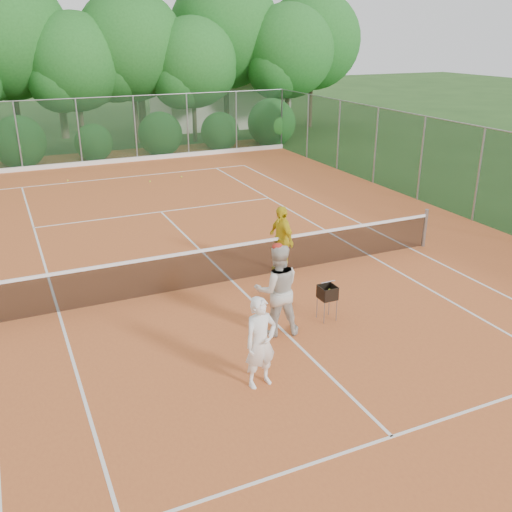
{
  "coord_description": "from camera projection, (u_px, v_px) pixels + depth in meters",
  "views": [
    {
      "loc": [
        -4.82,
        -11.95,
        5.76
      ],
      "look_at": [
        0.1,
        -1.2,
        1.1
      ],
      "focal_mm": 40.0,
      "sensor_mm": 36.0,
      "label": 1
    }
  ],
  "objects": [
    {
      "name": "tropical_treeline",
      "position": [
        109.0,
        45.0,
        29.87
      ],
      "size": [
        32.1,
        8.49,
        15.03
      ],
      "color": "brown",
      "rests_on": "ground"
    },
    {
      "name": "stray_ball_a",
      "position": [
        68.0,
        180.0,
        23.46
      ],
      "size": [
        0.07,
        0.07,
        0.07
      ],
      "primitive_type": "sphere",
      "color": "yellow",
      "rests_on": "clay_court"
    },
    {
      "name": "player_center_grp",
      "position": [
        277.0,
        290.0,
        11.33
      ],
      "size": [
        1.08,
        0.93,
        1.94
      ],
      "color": "beige",
      "rests_on": "clay_court"
    },
    {
      "name": "fence_back",
      "position": [
        108.0,
        131.0,
        26.22
      ],
      "size": [
        18.07,
        0.07,
        3.0
      ],
      "color": "#19381E",
      "rests_on": "clay_court"
    },
    {
      "name": "ball_hopper",
      "position": [
        327.0,
        293.0,
        12.0
      ],
      "size": [
        0.34,
        0.34,
        0.77
      ],
      "rotation": [
        0.0,
        0.0,
        -0.25
      ],
      "color": "gray",
      "rests_on": "clay_court"
    },
    {
      "name": "player_white",
      "position": [
        261.0,
        342.0,
        9.67
      ],
      "size": [
        0.66,
        0.48,
        1.66
      ],
      "primitive_type": "imported",
      "rotation": [
        0.0,
        0.0,
        0.14
      ],
      "color": "white",
      "rests_on": "clay_court"
    },
    {
      "name": "stray_ball_c",
      "position": [
        181.0,
        177.0,
        24.05
      ],
      "size": [
        0.07,
        0.07,
        0.07
      ],
      "primitive_type": "sphere",
      "color": "#C4E735",
      "rests_on": "clay_court"
    },
    {
      "name": "clay_court",
      "position": [
        232.0,
        281.0,
        14.09
      ],
      "size": [
        18.0,
        36.0,
        0.02
      ],
      "primitive_type": "cube",
      "color": "#C3612D",
      "rests_on": "ground"
    },
    {
      "name": "tennis_net",
      "position": [
        232.0,
        262.0,
        13.89
      ],
      "size": [
        11.97,
        0.1,
        1.1
      ],
      "color": "gray",
      "rests_on": "clay_court"
    },
    {
      "name": "ground",
      "position": [
        232.0,
        282.0,
        14.09
      ],
      "size": [
        120.0,
        120.0,
        0.0
      ],
      "primitive_type": "plane",
      "color": "#244719",
      "rests_on": "ground"
    },
    {
      "name": "court_markings",
      "position": [
        232.0,
        281.0,
        14.08
      ],
      "size": [
        11.03,
        23.83,
        0.01
      ],
      "color": "white",
      "rests_on": "clay_court"
    },
    {
      "name": "club_building",
      "position": [
        219.0,
        102.0,
        37.33
      ],
      "size": [
        8.0,
        5.0,
        3.0
      ],
      "primitive_type": "cube",
      "color": "beige",
      "rests_on": "ground"
    },
    {
      "name": "stray_ball_b",
      "position": [
        150.0,
        181.0,
        23.33
      ],
      "size": [
        0.07,
        0.07,
        0.07
      ],
      "primitive_type": "sphere",
      "color": "#C7E936",
      "rests_on": "clay_court"
    },
    {
      "name": "player_yellow",
      "position": [
        281.0,
        239.0,
        14.37
      ],
      "size": [
        0.49,
        1.04,
        1.73
      ],
      "primitive_type": "imported",
      "rotation": [
        0.0,
        0.0,
        -1.5
      ],
      "color": "yellow",
      "rests_on": "clay_court"
    }
  ]
}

